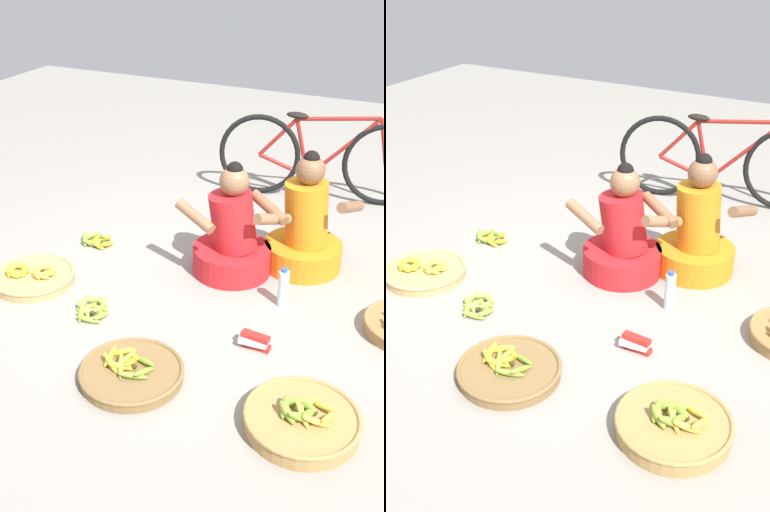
# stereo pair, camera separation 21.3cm
# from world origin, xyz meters

# --- Properties ---
(ground_plane) EXTENTS (10.00, 10.00, 0.00)m
(ground_plane) POSITION_xyz_m (0.00, 0.00, 0.00)
(ground_plane) COLOR gray
(vendor_woman_front) EXTENTS (0.70, 0.53, 0.78)m
(vendor_woman_front) POSITION_xyz_m (0.06, 0.30, 0.25)
(vendor_woman_front) COLOR red
(vendor_woman_front) RESTS_ON ground
(vendor_woman_behind) EXTENTS (0.68, 0.56, 0.82)m
(vendor_woman_behind) POSITION_xyz_m (0.46, 0.57, 0.26)
(vendor_woman_behind) COLOR orange
(vendor_woman_behind) RESTS_ON ground
(bicycle_leaning) EXTENTS (1.68, 0.36, 0.73)m
(bicycle_leaning) POSITION_xyz_m (0.24, 1.74, 0.36)
(bicycle_leaning) COLOR black
(bicycle_leaning) RESTS_ON ground
(banana_basket_back_center) EXTENTS (0.54, 0.54, 0.13)m
(banana_basket_back_center) POSITION_xyz_m (-1.06, -0.39, 0.04)
(banana_basket_back_center) COLOR tan
(banana_basket_back_center) RESTS_ON ground
(banana_basket_front_right) EXTENTS (0.55, 0.55, 0.13)m
(banana_basket_front_right) POSITION_xyz_m (0.01, -0.95, 0.04)
(banana_basket_front_right) COLOR brown
(banana_basket_front_right) RESTS_ON ground
(banana_basket_mid_right) EXTENTS (0.55, 0.55, 0.16)m
(banana_basket_mid_right) POSITION_xyz_m (0.91, -0.92, 0.05)
(banana_basket_mid_right) COLOR #A87F47
(banana_basket_mid_right) RESTS_ON ground
(loose_bananas_near_bicycle) EXTENTS (0.24, 0.27, 0.07)m
(loose_bananas_near_bicycle) POSITION_xyz_m (-0.51, -0.52, 0.03)
(loose_bananas_near_bicycle) COLOR #8CAD38
(loose_bananas_near_bicycle) RESTS_ON ground
(loose_bananas_mid_left) EXTENTS (0.27, 0.21, 0.09)m
(loose_bananas_mid_left) POSITION_xyz_m (-0.98, 0.24, 0.03)
(loose_bananas_mid_left) COLOR gold
(loose_bananas_mid_left) RESTS_ON ground
(water_bottle) EXTENTS (0.06, 0.06, 0.26)m
(water_bottle) POSITION_xyz_m (0.50, 0.05, 0.12)
(water_bottle) COLOR silver
(water_bottle) RESTS_ON ground
(packet_carton_stack) EXTENTS (0.18, 0.08, 0.09)m
(packet_carton_stack) POSITION_xyz_m (0.49, -0.43, 0.04)
(packet_carton_stack) COLOR red
(packet_carton_stack) RESTS_ON ground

